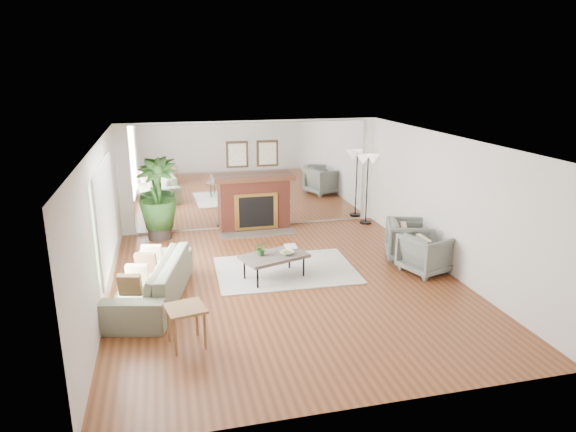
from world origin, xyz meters
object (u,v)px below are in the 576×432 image
object	(u,v)px
side_table	(186,313)
coffee_table	(274,257)
sofa	(150,280)
armchair_front	(426,253)
armchair_back	(409,240)
potted_ficus	(157,197)
floor_lamp	(368,165)
fireplace	(255,202)

from	to	relation	value
side_table	coffee_table	bearing A→B (deg)	50.06
sofa	armchair_front	bearing A→B (deg)	104.22
armchair_front	side_table	xyz separation A→B (m)	(-4.42, -1.62, 0.11)
armchair_back	side_table	bearing A→B (deg)	137.57
side_table	potted_ficus	world-z (taller)	potted_ficus
floor_lamp	sofa	bearing A→B (deg)	-147.27
sofa	floor_lamp	distance (m)	6.06
potted_ficus	armchair_front	bearing A→B (deg)	-33.55
sofa	armchair_front	distance (m)	4.91
armchair_front	side_table	distance (m)	4.71
armchair_back	armchair_front	xyz separation A→B (m)	(0.00, -0.69, -0.02)
coffee_table	floor_lamp	world-z (taller)	floor_lamp
fireplace	floor_lamp	world-z (taller)	fireplace
side_table	fireplace	bearing A→B (deg)	69.71
armchair_back	floor_lamp	world-z (taller)	floor_lamp
armchair_front	side_table	bearing A→B (deg)	91.87
floor_lamp	fireplace	bearing A→B (deg)	176.63
side_table	floor_lamp	world-z (taller)	floor_lamp
potted_ficus	floor_lamp	bearing A→B (deg)	0.00
fireplace	coffee_table	size ratio (longest dim) A/B	1.59
fireplace	armchair_front	world-z (taller)	fireplace
potted_ficus	floor_lamp	distance (m)	4.89
fireplace	floor_lamp	distance (m)	2.81
sofa	armchair_front	xyz separation A→B (m)	(4.91, 0.06, 0.02)
sofa	side_table	distance (m)	1.63
side_table	potted_ficus	bearing A→B (deg)	94.10
sofa	potted_ficus	world-z (taller)	potted_ficus
armchair_back	potted_ficus	world-z (taller)	potted_ficus
armchair_front	side_table	world-z (taller)	armchair_front
fireplace	armchair_front	xyz separation A→B (m)	(2.60, -3.32, -0.29)
armchair_back	armchair_front	bearing A→B (deg)	-159.99
fireplace	sofa	size ratio (longest dim) A/B	0.85
armchair_back	armchair_front	size ratio (longest dim) A/B	1.06
coffee_table	side_table	size ratio (longest dim) A/B	2.20
coffee_table	armchair_front	size ratio (longest dim) A/B	1.60
sofa	potted_ficus	xyz separation A→B (m)	(0.15, 3.22, 0.59)
sofa	coffee_table	bearing A→B (deg)	114.21
side_table	potted_ficus	xyz separation A→B (m)	(-0.34, 4.78, 0.46)
sofa	potted_ficus	distance (m)	3.28
fireplace	sofa	distance (m)	4.11
coffee_table	potted_ficus	bearing A→B (deg)	125.08
armchair_front	potted_ficus	world-z (taller)	potted_ficus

